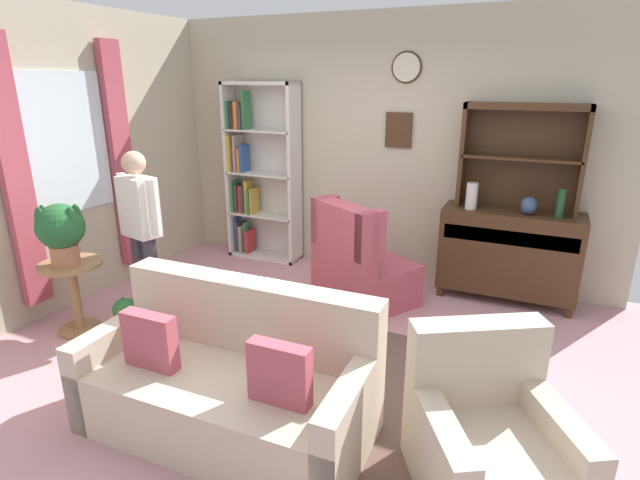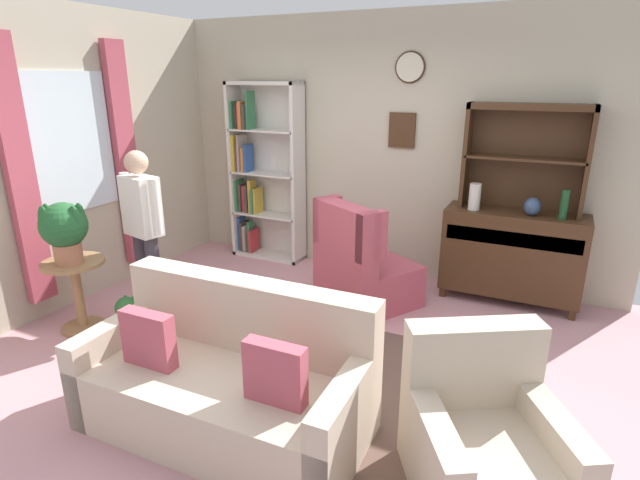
% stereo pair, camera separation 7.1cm
% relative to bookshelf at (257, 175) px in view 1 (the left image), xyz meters
% --- Properties ---
extents(ground_plane, '(5.40, 4.60, 0.02)m').
position_rel_bookshelf_xyz_m(ground_plane, '(1.53, -1.94, -1.04)').
color(ground_plane, '#C68C93').
extents(wall_back, '(5.00, 0.09, 2.80)m').
position_rel_bookshelf_xyz_m(wall_back, '(1.53, 0.18, 0.37)').
color(wall_back, '#BCB299').
rests_on(wall_back, ground_plane).
extents(wall_left, '(0.16, 4.20, 2.80)m').
position_rel_bookshelf_xyz_m(wall_left, '(-0.99, -1.92, 0.37)').
color(wall_left, '#BCB299').
rests_on(wall_left, ground_plane).
extents(area_rug, '(2.49, 2.00, 0.01)m').
position_rel_bookshelf_xyz_m(area_rug, '(1.73, -2.24, -1.03)').
color(area_rug, brown).
rests_on(area_rug, ground_plane).
extents(bookshelf, '(0.90, 0.30, 2.10)m').
position_rel_bookshelf_xyz_m(bookshelf, '(0.00, 0.00, 0.00)').
color(bookshelf, silver).
rests_on(bookshelf, ground_plane).
extents(sideboard, '(1.30, 0.45, 0.92)m').
position_rel_bookshelf_xyz_m(sideboard, '(2.91, -0.09, -0.52)').
color(sideboard, '#422816').
rests_on(sideboard, ground_plane).
extents(sideboard_hutch, '(1.10, 0.26, 1.00)m').
position_rel_bookshelf_xyz_m(sideboard_hutch, '(2.91, 0.02, 0.53)').
color(sideboard_hutch, '#422816').
rests_on(sideboard_hutch, sideboard).
extents(vase_tall, '(0.11, 0.11, 0.26)m').
position_rel_bookshelf_xyz_m(vase_tall, '(2.52, -0.17, 0.02)').
color(vase_tall, beige).
rests_on(vase_tall, sideboard).
extents(vase_round, '(0.15, 0.15, 0.17)m').
position_rel_bookshelf_xyz_m(vase_round, '(3.04, -0.15, -0.03)').
color(vase_round, '#33476B').
rests_on(vase_round, sideboard).
extents(bottle_wine, '(0.07, 0.07, 0.27)m').
position_rel_bookshelf_xyz_m(bottle_wine, '(3.30, -0.17, 0.03)').
color(bottle_wine, '#194223').
rests_on(bottle_wine, sideboard).
extents(couch_floral, '(1.82, 0.89, 0.90)m').
position_rel_bookshelf_xyz_m(couch_floral, '(1.51, -2.83, -0.72)').
color(couch_floral, beige).
rests_on(couch_floral, ground_plane).
extents(armchair_floral, '(1.04, 1.05, 0.88)m').
position_rel_bookshelf_xyz_m(armchair_floral, '(3.06, -2.70, -0.74)').
color(armchair_floral, beige).
rests_on(armchair_floral, ground_plane).
extents(wingback_chair, '(1.08, 1.09, 1.05)m').
position_rel_bookshelf_xyz_m(wingback_chair, '(1.63, -0.82, -0.65)').
color(wingback_chair, '#B74C5B').
rests_on(wingback_chair, ground_plane).
extents(plant_stand, '(0.52, 0.52, 0.64)m').
position_rel_bookshelf_xyz_m(plant_stand, '(-0.44, -2.35, -0.63)').
color(plant_stand, '#997047').
rests_on(plant_stand, ground_plane).
extents(potted_plant_large, '(0.38, 0.38, 0.53)m').
position_rel_bookshelf_xyz_m(potted_plant_large, '(-0.42, -2.39, -0.08)').
color(potted_plant_large, '#AD6B4C').
rests_on(potted_plant_large, plant_stand).
extents(potted_plant_small, '(0.20, 0.20, 0.28)m').
position_rel_bookshelf_xyz_m(potted_plant_small, '(-0.11, -2.13, -0.87)').
color(potted_plant_small, gray).
rests_on(potted_plant_small, ground_plane).
extents(person_reading, '(0.52, 0.27, 1.56)m').
position_rel_bookshelf_xyz_m(person_reading, '(-0.01, -1.92, -0.12)').
color(person_reading, '#38333D').
rests_on(person_reading, ground_plane).
extents(coffee_table, '(0.80, 0.50, 0.42)m').
position_rel_bookshelf_xyz_m(coffee_table, '(1.50, -1.93, -0.68)').
color(coffee_table, '#422816').
rests_on(coffee_table, ground_plane).
extents(book_stack, '(0.21, 0.15, 0.06)m').
position_rel_bookshelf_xyz_m(book_stack, '(1.52, -1.85, -0.57)').
color(book_stack, '#B22D33').
rests_on(book_stack, coffee_table).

